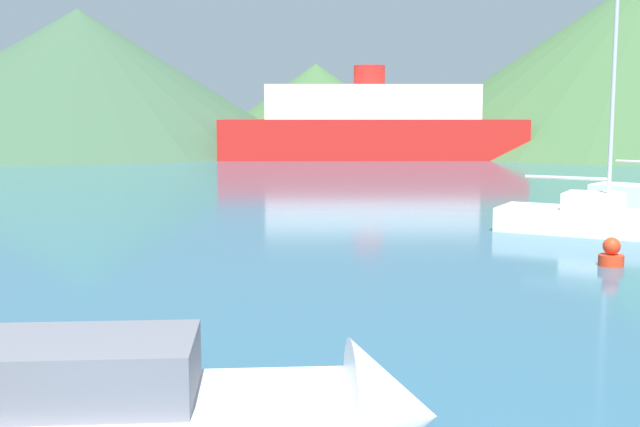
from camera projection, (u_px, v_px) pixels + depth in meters
name	position (u px, v px, depth m)	size (l,w,h in m)	color
motorboat_near	(160.00, 415.00, 8.33)	(6.34, 3.00, 1.78)	silver
sailboat_middle	(593.00, 217.00, 23.45)	(5.76, 3.79, 8.44)	white
ferry_distant	(369.00, 126.00, 63.89)	(24.53, 13.59, 7.27)	red
buoy_marker	(611.00, 254.00, 18.49)	(0.58, 0.58, 0.66)	red
hill_west	(80.00, 81.00, 74.09)	(42.69, 42.69, 13.06)	#38563D
hill_central	(316.00, 106.00, 83.60)	(25.05, 25.05, 8.65)	#3D6038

